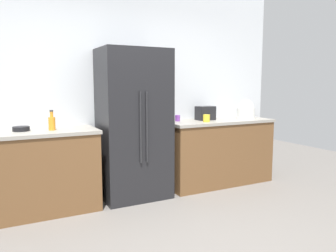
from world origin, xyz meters
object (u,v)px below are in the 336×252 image
(refrigerator, at_px, (134,125))
(toaster, at_px, (205,113))
(cup_a, at_px, (206,118))
(bowl_a, at_px, (21,129))
(rice_cooker, at_px, (246,110))
(bottle_a, at_px, (52,123))
(cup_b, at_px, (178,118))

(refrigerator, bearing_deg, toaster, 4.83)
(refrigerator, distance_m, cup_a, 1.03)
(cup_a, relative_size, bowl_a, 0.55)
(rice_cooker, xyz_separation_m, bottle_a, (-2.82, -0.02, -0.04))
(cup_b, bearing_deg, bowl_a, -177.98)
(refrigerator, bearing_deg, bowl_a, 176.90)
(rice_cooker, xyz_separation_m, cup_b, (-1.11, 0.14, -0.08))
(rice_cooker, xyz_separation_m, cup_a, (-0.80, -0.13, -0.08))
(toaster, bearing_deg, cup_a, -120.07)
(rice_cooker, distance_m, cup_b, 1.12)
(cup_a, bearing_deg, bowl_a, 175.24)
(bottle_a, height_order, cup_b, bottle_a)
(bottle_a, bearing_deg, bowl_a, 164.32)
(cup_b, bearing_deg, refrigerator, -168.70)
(toaster, relative_size, cup_a, 2.57)
(bottle_a, height_order, bowl_a, bottle_a)
(rice_cooker, relative_size, bottle_a, 1.26)
(cup_a, xyz_separation_m, bowl_a, (-2.33, 0.19, -0.03))
(refrigerator, xyz_separation_m, cup_b, (0.71, 0.14, 0.04))
(bottle_a, height_order, cup_a, bottle_a)
(cup_a, relative_size, cup_b, 1.17)
(refrigerator, relative_size, toaster, 7.31)
(refrigerator, relative_size, cup_a, 18.77)
(bottle_a, bearing_deg, toaster, 3.06)
(refrigerator, distance_m, bowl_a, 1.31)
(refrigerator, xyz_separation_m, toaster, (1.15, 0.10, 0.09))
(toaster, height_order, bowl_a, toaster)
(cup_a, bearing_deg, refrigerator, 173.12)
(rice_cooker, relative_size, cup_a, 2.86)
(refrigerator, height_order, rice_cooker, refrigerator)
(toaster, distance_m, bowl_a, 2.46)
(refrigerator, xyz_separation_m, bottle_a, (-1.00, -0.02, 0.08))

